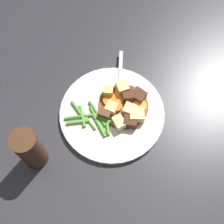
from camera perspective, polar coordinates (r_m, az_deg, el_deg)
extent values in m
plane|color=#2D2D33|center=(0.74, 0.00, -0.47)|extent=(3.00, 3.00, 0.00)
cylinder|color=white|center=(0.74, 0.00, -0.24)|extent=(0.26, 0.26, 0.01)
cylinder|color=brown|center=(0.74, 2.21, 1.17)|extent=(0.13, 0.13, 0.00)
cylinder|color=orange|center=(0.74, -0.17, 2.25)|extent=(0.04, 0.04, 0.01)
cylinder|color=orange|center=(0.74, 1.32, 2.75)|extent=(0.04, 0.04, 0.01)
cylinder|color=orange|center=(0.73, 0.84, 1.08)|extent=(0.03, 0.03, 0.01)
cylinder|color=orange|center=(0.73, 5.45, 0.81)|extent=(0.05, 0.05, 0.01)
cube|color=#EAD68C|center=(0.72, 3.55, 0.31)|extent=(0.04, 0.04, 0.03)
cube|color=#EAD68C|center=(0.71, 1.38, -2.10)|extent=(0.03, 0.04, 0.02)
cube|color=#EAD68C|center=(0.71, 4.85, -0.73)|extent=(0.04, 0.04, 0.03)
cube|color=#E5CC7A|center=(0.74, 2.02, 4.71)|extent=(0.03, 0.04, 0.03)
cube|color=#E5CC7A|center=(0.72, -0.34, 0.74)|extent=(0.04, 0.04, 0.02)
cube|color=#DBBC6B|center=(0.74, -0.41, 4.06)|extent=(0.03, 0.03, 0.03)
cube|color=#4C2B19|center=(0.74, 3.10, 3.30)|extent=(0.03, 0.03, 0.03)
cube|color=#4C2B19|center=(0.74, 5.46, 2.97)|extent=(0.04, 0.04, 0.02)
cube|color=#4C2B19|center=(0.75, 5.08, 3.75)|extent=(0.03, 0.03, 0.02)
cube|color=#4C2B19|center=(0.71, 3.58, -1.91)|extent=(0.04, 0.04, 0.03)
cube|color=brown|center=(0.72, -1.34, -0.21)|extent=(0.04, 0.04, 0.02)
cylinder|color=#599E38|center=(0.73, -6.45, 0.04)|extent=(0.04, 0.07, 0.01)
cylinder|color=#66AD42|center=(0.72, -0.89, -1.79)|extent=(0.06, 0.05, 0.01)
cylinder|color=#599E38|center=(0.71, -2.51, -2.64)|extent=(0.03, 0.06, 0.01)
cylinder|color=#4C8E33|center=(0.73, -2.86, -0.35)|extent=(0.04, 0.08, 0.01)
cylinder|color=#599E38|center=(0.72, -2.90, -1.47)|extent=(0.03, 0.08, 0.01)
cylinder|color=#599E38|center=(0.72, -1.00, -1.80)|extent=(0.01, 0.07, 0.01)
cylinder|color=#66AD42|center=(0.72, -6.62, -1.92)|extent=(0.06, 0.01, 0.01)
cylinder|color=#4C8E33|center=(0.72, -6.12, -1.00)|extent=(0.08, 0.01, 0.01)
cylinder|color=#599E38|center=(0.72, -5.05, -1.11)|extent=(0.04, 0.07, 0.01)
cylinder|color=#599E38|center=(0.72, -5.75, -1.13)|extent=(0.01, 0.06, 0.01)
cube|color=silver|center=(0.79, 1.67, 8.39)|extent=(0.04, 0.11, 0.00)
cube|color=silver|center=(0.76, 1.49, 4.18)|extent=(0.03, 0.02, 0.00)
cylinder|color=silver|center=(0.74, 0.68, 2.18)|extent=(0.01, 0.04, 0.00)
cylinder|color=silver|center=(0.74, 1.16, 2.16)|extent=(0.01, 0.04, 0.00)
cylinder|color=silver|center=(0.74, 1.64, 2.14)|extent=(0.01, 0.04, 0.00)
cylinder|color=silver|center=(0.74, 2.13, 2.12)|extent=(0.01, 0.04, 0.00)
cylinder|color=#4C2D19|center=(0.67, -15.63, -7.01)|extent=(0.06, 0.06, 0.13)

